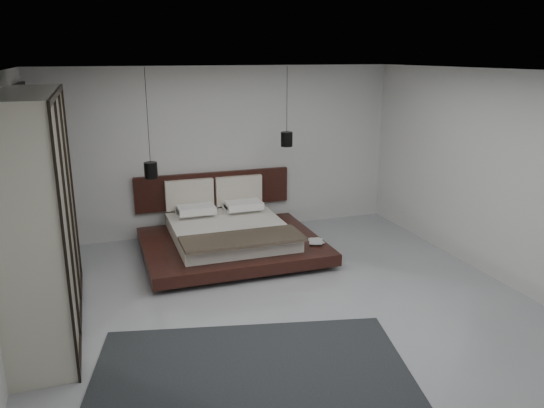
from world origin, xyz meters
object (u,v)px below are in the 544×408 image
object	(u,v)px
pendant_right	(287,139)
rug	(253,382)
wardrobe	(39,214)
bed	(229,235)
pendant_left	(151,170)
lattice_screen	(31,176)

from	to	relation	value
pendant_right	rug	xyz separation A→B (m)	(-1.73, -3.80, -1.65)
wardrobe	bed	bearing A→B (deg)	31.79
bed	pendant_left	distance (m)	1.54
pendant_right	wardrobe	bearing A→B (deg)	-151.43
lattice_screen	pendant_left	xyz separation A→B (m)	(1.66, -0.13, -0.00)
pendant_left	wardrobe	world-z (taller)	pendant_left
pendant_right	wardrobe	distance (m)	4.10
pendant_right	lattice_screen	bearing A→B (deg)	178.02
pendant_left	bed	bearing A→B (deg)	-20.38
bed	wardrobe	distance (m)	3.11
bed	pendant_left	xyz separation A→B (m)	(-1.09, 0.40, 1.02)
lattice_screen	rug	xyz separation A→B (m)	(2.11, -3.94, -1.29)
lattice_screen	pendant_right	xyz separation A→B (m)	(3.84, -0.13, 0.36)
lattice_screen	rug	distance (m)	4.65
lattice_screen	bed	xyz separation A→B (m)	(2.75, -0.54, -1.02)
pendant_left	pendant_right	world-z (taller)	same
pendant_right	wardrobe	xyz separation A→B (m)	(-3.58, -1.95, -0.35)
lattice_screen	pendant_right	size ratio (longest dim) A/B	2.06
lattice_screen	wardrobe	world-z (taller)	wardrobe
pendant_left	pendant_right	xyz separation A→B (m)	(2.17, 0.00, 0.36)
bed	pendant_left	bearing A→B (deg)	159.62
bed	rug	xyz separation A→B (m)	(-0.64, -3.40, -0.27)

